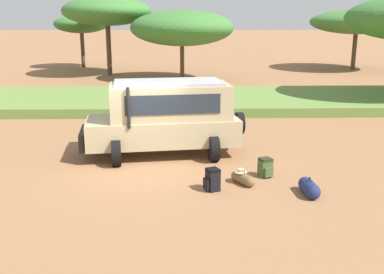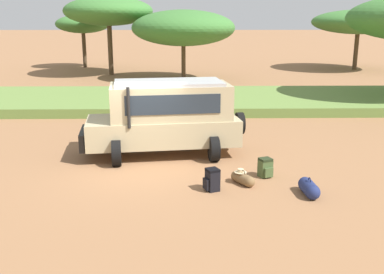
% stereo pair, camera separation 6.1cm
% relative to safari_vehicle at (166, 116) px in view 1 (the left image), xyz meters
% --- Properties ---
extents(ground_plane, '(320.00, 320.00, 0.00)m').
position_rel_safari_vehicle_xyz_m(ground_plane, '(-0.65, -1.41, -1.29)').
color(ground_plane, '#936642').
extents(grass_bank, '(120.00, 7.00, 0.44)m').
position_rel_safari_vehicle_xyz_m(grass_bank, '(-0.65, 8.96, -1.07)').
color(grass_bank, olive).
rests_on(grass_bank, ground_plane).
extents(safari_vehicle, '(5.46, 3.14, 2.44)m').
position_rel_safari_vehicle_xyz_m(safari_vehicle, '(0.00, 0.00, 0.00)').
color(safari_vehicle, tan).
rests_on(safari_vehicle, ground_plane).
extents(backpack_beside_front_wheel, '(0.43, 0.46, 0.55)m').
position_rel_safari_vehicle_xyz_m(backpack_beside_front_wheel, '(2.90, -2.27, -1.03)').
color(backpack_beside_front_wheel, '#42562D').
rests_on(backpack_beside_front_wheel, ground_plane).
extents(backpack_cluster_center, '(0.46, 0.43, 0.60)m').
position_rel_safari_vehicle_xyz_m(backpack_cluster_center, '(1.32, -3.28, -1.00)').
color(backpack_cluster_center, black).
rests_on(backpack_cluster_center, ground_plane).
extents(duffel_bag_low_black_case, '(0.60, 0.76, 0.41)m').
position_rel_safari_vehicle_xyz_m(duffel_bag_low_black_case, '(2.18, -2.83, -1.13)').
color(duffel_bag_low_black_case, brown).
rests_on(duffel_bag_low_black_case, ground_plane).
extents(duffel_bag_soft_canvas, '(0.41, 0.98, 0.48)m').
position_rel_safari_vehicle_xyz_m(duffel_bag_soft_canvas, '(3.78, -3.65, -1.11)').
color(duffel_bag_soft_canvas, navy).
rests_on(duffel_bag_soft_canvas, ground_plane).
extents(acacia_tree_far_left, '(4.81, 4.98, 4.69)m').
position_rel_safari_vehicle_xyz_m(acacia_tree_far_left, '(-8.50, 27.32, 2.55)').
color(acacia_tree_far_left, brown).
rests_on(acacia_tree_far_left, ground_plane).
extents(acacia_tree_left_mid, '(6.83, 7.50, 6.00)m').
position_rel_safari_vehicle_xyz_m(acacia_tree_left_mid, '(-5.22, 21.67, 3.59)').
color(acacia_tree_left_mid, brown).
rests_on(acacia_tree_left_mid, ground_plane).
extents(acacia_tree_centre_back, '(7.39, 7.08, 4.98)m').
position_rel_safari_vehicle_xyz_m(acacia_tree_centre_back, '(0.55, 18.67, 2.40)').
color(acacia_tree_centre_back, brown).
rests_on(acacia_tree_centre_back, ground_plane).
extents(acacia_tree_far_right, '(7.88, 8.53, 5.09)m').
position_rel_safari_vehicle_xyz_m(acacia_tree_far_right, '(15.58, 25.10, 2.76)').
color(acacia_tree_far_right, brown).
rests_on(acacia_tree_far_right, ground_plane).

